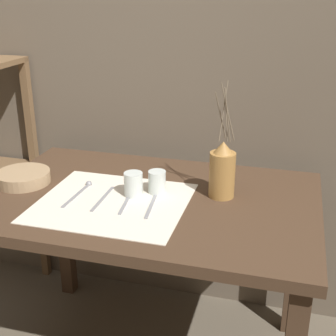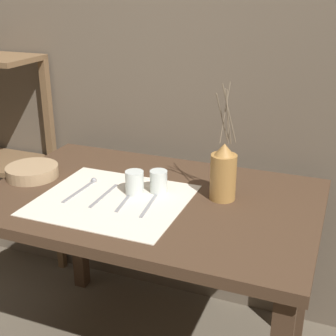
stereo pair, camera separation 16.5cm
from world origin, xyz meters
name	(u,v)px [view 2 (the right image)]	position (x,y,z in m)	size (l,w,h in m)	color
stone_wall_back	(196,55)	(0.00, 0.51, 1.20)	(7.00, 0.06, 2.40)	brown
wooden_table	(150,220)	(0.00, 0.00, 0.66)	(1.22, 0.80, 0.76)	#422D1E
linen_cloth	(112,200)	(-0.11, -0.09, 0.76)	(0.52, 0.47, 0.00)	beige
pitcher_with_flowers	(223,173)	(0.25, 0.07, 0.86)	(0.09, 0.09, 0.42)	olive
wooden_bowl	(32,172)	(-0.51, -0.01, 0.78)	(0.21, 0.21, 0.05)	#9E7F5B
glass_tumbler_near	(135,183)	(-0.06, -0.01, 0.81)	(0.07, 0.07, 0.09)	silver
glass_tumbler_far	(159,181)	(0.02, 0.04, 0.80)	(0.07, 0.07, 0.08)	silver
spoon_outer	(88,185)	(-0.25, -0.01, 0.77)	(0.03, 0.22, 0.02)	gray
knife_center	(104,196)	(-0.15, -0.07, 0.76)	(0.02, 0.21, 0.00)	gray
spoon_inner	(132,192)	(-0.07, -0.01, 0.77)	(0.04, 0.22, 0.02)	gray
fork_outer	(150,204)	(0.03, -0.07, 0.76)	(0.04, 0.21, 0.00)	gray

